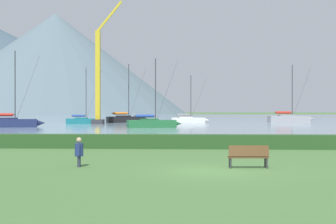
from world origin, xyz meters
name	(u,v)px	position (x,y,z in m)	size (l,w,h in m)	color
ground_plane	(215,171)	(0.00, 0.00, 0.00)	(1000.00, 1000.00, 0.00)	#477038
harbor_water	(196,118)	(0.00, 137.00, 0.00)	(320.00, 246.00, 0.00)	gray
hedge_line	(207,142)	(0.00, 11.00, 0.44)	(80.00, 1.20, 0.87)	#284C23
sailboat_slip_0	(84,120)	(-20.44, 64.66, 0.58)	(6.93, 2.76, 10.02)	#19707A
sailboat_slip_1	(289,118)	(18.27, 77.18, 0.77)	(9.44, 3.58, 11.52)	#9E9EA3
sailboat_slip_2	(126,119)	(-14.10, 73.43, 0.72)	(8.72, 4.67, 11.49)	black
sailboat_slip_4	(189,120)	(-1.85, 71.48, 0.61)	(7.42, 2.66, 9.06)	white
sailboat_slip_6	(152,123)	(-6.62, 46.81, 0.64)	(7.80, 4.05, 9.62)	#236B38
sailboat_slip_7	(11,122)	(-26.70, 47.07, 0.70)	(8.54, 4.64, 10.88)	navy
park_bench_near_path	(248,155)	(1.41, 1.01, 0.53)	(1.67, 0.55, 0.95)	brown
person_seated_viewer	(79,151)	(-5.71, 1.08, 0.69)	(0.36, 0.56, 1.25)	#2D3347
dock_crane	(99,82)	(-17.55, 63.63, 7.35)	(5.33, 2.00, 21.60)	#333338
distant_hill_west_ridge	(55,64)	(-97.71, 307.87, 35.13)	(183.81, 183.81, 70.26)	slate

